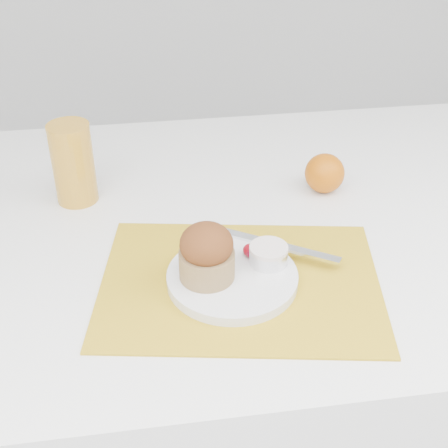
{
  "coord_description": "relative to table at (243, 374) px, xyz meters",
  "views": [
    {
      "loc": [
        -0.17,
        -0.8,
        1.32
      ],
      "look_at": [
        -0.05,
        -0.04,
        0.8
      ],
      "focal_mm": 50.0,
      "sensor_mm": 36.0,
      "label": 1
    }
  ],
  "objects": [
    {
      "name": "raspberry_far",
      "position": [
        -0.02,
        -0.14,
        0.4
      ],
      "size": [
        0.02,
        0.02,
        0.02
      ],
      "primitive_type": "ellipsoid",
      "color": "#560213",
      "rests_on": "plate"
    },
    {
      "name": "cream",
      "position": [
        0.0,
        -0.15,
        0.42
      ],
      "size": [
        0.07,
        0.07,
        0.01
      ],
      "primitive_type": "cylinder",
      "rotation": [
        0.0,
        0.0,
        -0.3
      ],
      "color": "silver",
      "rests_on": "ramekin"
    },
    {
      "name": "juice_glass",
      "position": [
        -0.28,
        0.1,
        0.45
      ],
      "size": [
        0.08,
        0.08,
        0.14
      ],
      "primitive_type": "cylinder",
      "rotation": [
        0.0,
        0.0,
        0.23
      ],
      "color": "gold",
      "rests_on": "table"
    },
    {
      "name": "placemat",
      "position": [
        -0.04,
        -0.17,
        0.38
      ],
      "size": [
        0.44,
        0.36,
        0.0
      ],
      "primitive_type": "cube",
      "rotation": [
        0.0,
        0.0,
        -0.17
      ],
      "color": "gold",
      "rests_on": "table"
    },
    {
      "name": "muffin",
      "position": [
        -0.09,
        -0.17,
        0.43
      ],
      "size": [
        0.09,
        0.09,
        0.08
      ],
      "color": "#9B7A4B",
      "rests_on": "plate"
    },
    {
      "name": "raspberry_near",
      "position": [
        -0.02,
        -0.13,
        0.4
      ],
      "size": [
        0.02,
        0.02,
        0.02
      ],
      "primitive_type": "ellipsoid",
      "color": "#5F020B",
      "rests_on": "plate"
    },
    {
      "name": "butter_knife",
      "position": [
        0.03,
        -0.12,
        0.4
      ],
      "size": [
        0.16,
        0.11,
        0.0
      ],
      "primitive_type": "cube",
      "rotation": [
        0.0,
        0.0,
        -0.57
      ],
      "color": "silver",
      "rests_on": "plate"
    },
    {
      "name": "plate",
      "position": [
        -0.05,
        -0.17,
        0.39
      ],
      "size": [
        0.21,
        0.21,
        0.01
      ],
      "primitive_type": "cylinder",
      "rotation": [
        0.0,
        0.0,
        -0.12
      ],
      "color": "silver",
      "rests_on": "placemat"
    },
    {
      "name": "orange",
      "position": [
        0.15,
        0.07,
        0.41
      ],
      "size": [
        0.07,
        0.07,
        0.07
      ],
      "primitive_type": "sphere",
      "color": "#C15C06",
      "rests_on": "table"
    },
    {
      "name": "ramekin",
      "position": [
        0.0,
        -0.15,
        0.41
      ],
      "size": [
        0.07,
        0.07,
        0.02
      ],
      "primitive_type": "cylinder",
      "rotation": [
        0.0,
        0.0,
        -0.37
      ],
      "color": "silver",
      "rests_on": "plate"
    },
    {
      "name": "table",
      "position": [
        0.0,
        0.0,
        0.0
      ],
      "size": [
        1.2,
        0.8,
        0.75
      ],
      "primitive_type": "cube",
      "color": "white",
      "rests_on": "ground"
    }
  ]
}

